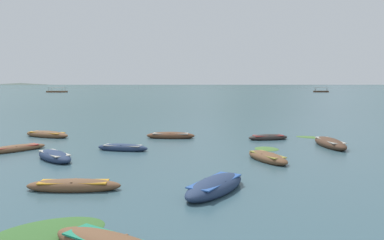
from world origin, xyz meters
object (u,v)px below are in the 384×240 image
Objects in this scene: rowboat_3 at (172,136)px; rowboat_10 at (16,149)px; rowboat_4 at (269,157)px; rowboat_6 at (331,143)px; ferry_0 at (322,91)px; rowboat_11 at (216,186)px; ferry_1 at (58,91)px; rowboat_1 at (48,134)px; rowboat_12 at (56,156)px; rowboat_2 at (124,148)px; rowboat_7 at (75,186)px; rowboat_5 at (269,137)px.

rowboat_10 is at bearing -149.13° from rowboat_3.
rowboat_6 is (5.40, 4.87, 0.04)m from rowboat_4.
rowboat_11 is at bearing -110.21° from ferry_0.
rowboat_6 is 171.72m from ferry_1.
rowboat_11 is at bearing -118.70° from rowboat_4.
rowboat_12 reaches higher than rowboat_1.
rowboat_6 reaches higher than rowboat_12.
rowboat_1 reaches higher than rowboat_10.
rowboat_12 is 0.48× the size of ferry_0.
ferry_1 reaches higher than rowboat_4.
rowboat_12 is (4.08, -9.46, 0.02)m from rowboat_1.
rowboat_7 is at bearing -92.13° from rowboat_2.
rowboat_6 is 0.46× the size of ferry_1.
ferry_0 is (70.99, 161.94, 0.24)m from rowboat_12.
rowboat_4 reaches higher than rowboat_1.
rowboat_10 is at bearing -86.57° from rowboat_1.
ferry_1 is at bearing 108.80° from rowboat_10.
ferry_0 is at bearing 63.79° from rowboat_1.
rowboat_6 is 1.04× the size of rowboat_11.
rowboat_10 is (-7.09, -0.29, -0.02)m from rowboat_2.
rowboat_2 is 0.90× the size of rowboat_3.
rowboat_1 is 19.11m from rowboat_4.
rowboat_6 is at bearing -12.48° from rowboat_1.
rowboat_11 is (12.67, -9.27, 0.08)m from rowboat_10.
rowboat_7 is (-11.02, -14.14, 0.01)m from rowboat_5.
rowboat_3 is 1.01× the size of rowboat_7.
rowboat_3 is 1.18× the size of rowboat_5.
rowboat_6 is (3.69, -3.34, 0.07)m from rowboat_5.
rowboat_2 is at bearing 120.28° from rowboat_11.
rowboat_1 and rowboat_3 have the same top height.
rowboat_6 is at bearing 51.54° from rowboat_11.
rowboat_4 is 8.38m from rowboat_5.
ferry_1 is at bearing 109.43° from rowboat_1.
rowboat_1 is at bearing -116.21° from ferry_0.
rowboat_2 is 11.06m from rowboat_11.
rowboat_4 is at bearing -30.52° from rowboat_1.
ferry_0 is at bearing 66.33° from rowboat_12.
rowboat_2 is at bearing -116.86° from rowboat_3.
rowboat_5 is (1.70, 8.21, -0.03)m from rowboat_4.
rowboat_6 reaches higher than rowboat_3.
rowboat_1 is 10.38m from rowboat_3.
rowboat_5 is at bearing -64.86° from ferry_1.
rowboat_6 is at bearing -108.69° from ferry_0.
rowboat_6 reaches higher than rowboat_5.
rowboat_11 is (13.07, -15.90, 0.04)m from rowboat_1.
rowboat_11 is at bearing -109.49° from rowboat_5.
rowboat_4 is 12.38m from rowboat_12.
rowboat_10 is (-6.74, 9.00, -0.02)m from rowboat_7.
rowboat_2 is 11.73m from rowboat_5.
rowboat_2 is at bearing 159.49° from rowboat_4.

